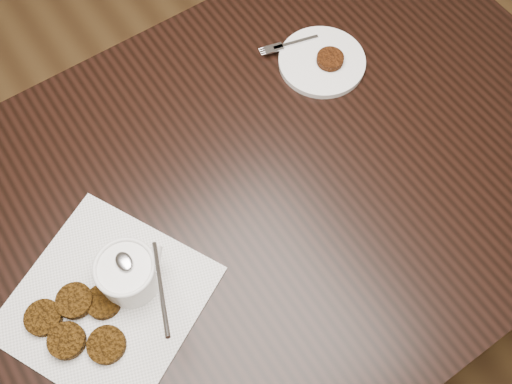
% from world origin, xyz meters
% --- Properties ---
extents(floor, '(4.00, 4.00, 0.00)m').
position_xyz_m(floor, '(0.00, 0.00, 0.00)').
color(floor, brown).
rests_on(floor, ground).
extents(table, '(1.42, 0.91, 0.75)m').
position_xyz_m(table, '(0.05, 0.02, 0.38)').
color(table, black).
rests_on(table, floor).
extents(napkin, '(0.40, 0.40, 0.00)m').
position_xyz_m(napkin, '(-0.28, -0.01, 0.75)').
color(napkin, white).
rests_on(napkin, table).
extents(sauce_ramekin, '(0.16, 0.16, 0.14)m').
position_xyz_m(sauce_ramekin, '(-0.23, -0.00, 0.82)').
color(sauce_ramekin, white).
rests_on(sauce_ramekin, napkin).
extents(patty_cluster, '(0.27, 0.27, 0.02)m').
position_xyz_m(patty_cluster, '(-0.35, -0.03, 0.76)').
color(patty_cluster, '#5E360C').
rests_on(patty_cluster, napkin).
extents(plate_with_patty, '(0.22, 0.22, 0.03)m').
position_xyz_m(plate_with_patty, '(0.33, 0.19, 0.76)').
color(plate_with_patty, white).
rests_on(plate_with_patty, table).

